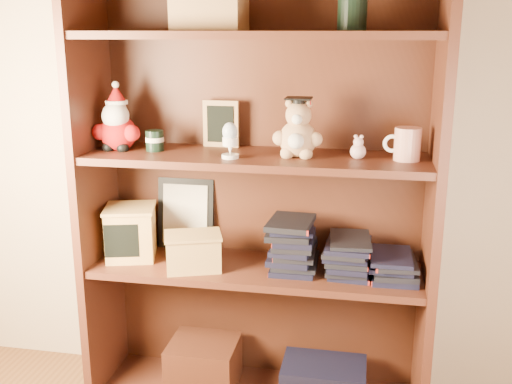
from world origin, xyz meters
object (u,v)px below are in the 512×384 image
at_px(grad_teddy_bear, 298,134).
at_px(teacher_mug, 407,144).
at_px(bookcase, 258,200).
at_px(treats_box, 131,232).

relative_size(grad_teddy_bear, teacher_mug, 1.68).
bearing_deg(bookcase, teacher_mug, -5.89).
relative_size(teacher_mug, treats_box, 0.55).
height_order(bookcase, teacher_mug, bookcase).
distance_m(bookcase, grad_teddy_bear, 0.29).
xyz_separation_m(bookcase, grad_teddy_bear, (0.14, -0.06, 0.25)).
relative_size(bookcase, teacher_mug, 13.47).
relative_size(grad_teddy_bear, treats_box, 0.93).
bearing_deg(grad_teddy_bear, bookcase, 158.38).
bearing_deg(grad_teddy_bear, treats_box, 179.51).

